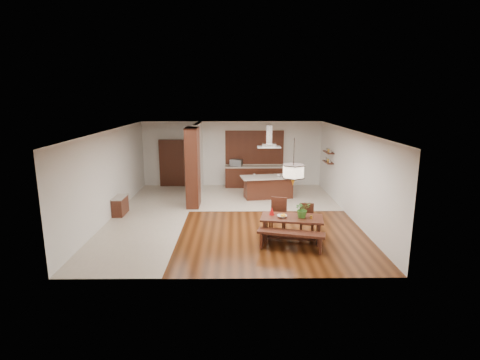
{
  "coord_description": "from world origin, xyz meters",
  "views": [
    {
      "loc": [
        0.15,
        -12.16,
        3.97
      ],
      "look_at": [
        0.3,
        0.0,
        1.25
      ],
      "focal_mm": 28.0,
      "sensor_mm": 36.0,
      "label": 1
    }
  ],
  "objects_px": {
    "dining_table": "(292,223)",
    "dining_chair_left": "(278,216)",
    "kitchen_island": "(268,187)",
    "fruit_bowl": "(282,216)",
    "pendant_lantern": "(294,162)",
    "hallway_console": "(120,206)",
    "dining_chair_right": "(307,220)",
    "island_cup": "(279,175)",
    "foliage_plant": "(303,209)",
    "dining_bench": "(291,241)",
    "microwave": "(236,163)",
    "range_hood": "(269,136)"
  },
  "relations": [
    {
      "from": "dining_chair_left",
      "to": "dining_chair_right",
      "type": "relative_size",
      "value": 1.15
    },
    {
      "from": "hallway_console",
      "to": "pendant_lantern",
      "type": "height_order",
      "value": "pendant_lantern"
    },
    {
      "from": "kitchen_island",
      "to": "island_cup",
      "type": "xyz_separation_m",
      "value": [
        0.39,
        -0.09,
        0.48
      ]
    },
    {
      "from": "dining_table",
      "to": "kitchen_island",
      "type": "relative_size",
      "value": 0.8
    },
    {
      "from": "dining_bench",
      "to": "dining_chair_right",
      "type": "distance_m",
      "value": 1.23
    },
    {
      "from": "dining_chair_right",
      "to": "foliage_plant",
      "type": "relative_size",
      "value": 1.93
    },
    {
      "from": "dining_chair_left",
      "to": "dining_chair_right",
      "type": "bearing_deg",
      "value": 5.73
    },
    {
      "from": "dining_table",
      "to": "dining_chair_right",
      "type": "xyz_separation_m",
      "value": [
        0.51,
        0.44,
        -0.06
      ]
    },
    {
      "from": "island_cup",
      "to": "microwave",
      "type": "relative_size",
      "value": 0.24
    },
    {
      "from": "island_cup",
      "to": "microwave",
      "type": "height_order",
      "value": "microwave"
    },
    {
      "from": "pendant_lantern",
      "to": "foliage_plant",
      "type": "bearing_deg",
      "value": -6.4
    },
    {
      "from": "dining_bench",
      "to": "island_cup",
      "type": "xyz_separation_m",
      "value": [
        0.24,
        5.11,
        0.69
      ]
    },
    {
      "from": "dining_chair_right",
      "to": "microwave",
      "type": "distance_m",
      "value": 6.41
    },
    {
      "from": "dining_chair_left",
      "to": "fruit_bowl",
      "type": "xyz_separation_m",
      "value": [
        0.05,
        -0.62,
        0.21
      ]
    },
    {
      "from": "dining_bench",
      "to": "microwave",
      "type": "xyz_separation_m",
      "value": [
        -1.43,
        7.08,
        0.85
      ]
    },
    {
      "from": "hallway_console",
      "to": "fruit_bowl",
      "type": "bearing_deg",
      "value": -25.7
    },
    {
      "from": "hallway_console",
      "to": "dining_chair_right",
      "type": "xyz_separation_m",
      "value": [
        6.03,
        -2.05,
        0.15
      ]
    },
    {
      "from": "hallway_console",
      "to": "dining_chair_right",
      "type": "height_order",
      "value": "dining_chair_right"
    },
    {
      "from": "dining_bench",
      "to": "pendant_lantern",
      "type": "xyz_separation_m",
      "value": [
        0.11,
        0.6,
        2.0
      ]
    },
    {
      "from": "dining_table",
      "to": "dining_chair_left",
      "type": "bearing_deg",
      "value": 119.37
    },
    {
      "from": "hallway_console",
      "to": "island_cup",
      "type": "distance_m",
      "value": 6.04
    },
    {
      "from": "dining_chair_left",
      "to": "hallway_console",
      "type": "bearing_deg",
      "value": 175.5
    },
    {
      "from": "kitchen_island",
      "to": "hallway_console",
      "type": "bearing_deg",
      "value": -167.91
    },
    {
      "from": "fruit_bowl",
      "to": "kitchen_island",
      "type": "bearing_deg",
      "value": 89.77
    },
    {
      "from": "foliage_plant",
      "to": "range_hood",
      "type": "xyz_separation_m",
      "value": [
        -0.54,
        4.63,
        1.52
      ]
    },
    {
      "from": "pendant_lantern",
      "to": "dining_table",
      "type": "bearing_deg",
      "value": 180.0
    },
    {
      "from": "hallway_console",
      "to": "dining_bench",
      "type": "relative_size",
      "value": 0.5
    },
    {
      "from": "dining_chair_left",
      "to": "island_cup",
      "type": "distance_m",
      "value": 3.97
    },
    {
      "from": "dining_chair_right",
      "to": "pendant_lantern",
      "type": "bearing_deg",
      "value": -132.99
    },
    {
      "from": "dining_chair_left",
      "to": "kitchen_island",
      "type": "relative_size",
      "value": 0.47
    },
    {
      "from": "kitchen_island",
      "to": "dining_chair_left",
      "type": "bearing_deg",
      "value": -100.67
    },
    {
      "from": "foliage_plant",
      "to": "range_hood",
      "type": "relative_size",
      "value": 0.53
    },
    {
      "from": "hallway_console",
      "to": "dining_chair_right",
      "type": "relative_size",
      "value": 0.95
    },
    {
      "from": "pendant_lantern",
      "to": "island_cup",
      "type": "bearing_deg",
      "value": 88.3
    },
    {
      "from": "dining_chair_right",
      "to": "pendant_lantern",
      "type": "height_order",
      "value": "pendant_lantern"
    },
    {
      "from": "dining_bench",
      "to": "range_hood",
      "type": "xyz_separation_m",
      "value": [
        -0.16,
        5.2,
        2.22
      ]
    },
    {
      "from": "dining_chair_left",
      "to": "dining_chair_right",
      "type": "height_order",
      "value": "dining_chair_left"
    },
    {
      "from": "dining_bench",
      "to": "dining_chair_left",
      "type": "bearing_deg",
      "value": 100.64
    },
    {
      "from": "dining_chair_left",
      "to": "microwave",
      "type": "bearing_deg",
      "value": 117.21
    },
    {
      "from": "fruit_bowl",
      "to": "island_cup",
      "type": "distance_m",
      "value": 4.56
    },
    {
      "from": "fruit_bowl",
      "to": "pendant_lantern",
      "type": "bearing_deg",
      "value": 7.26
    },
    {
      "from": "dining_bench",
      "to": "dining_chair_right",
      "type": "height_order",
      "value": "dining_chair_right"
    },
    {
      "from": "dining_bench",
      "to": "foliage_plant",
      "type": "height_order",
      "value": "foliage_plant"
    },
    {
      "from": "dining_chair_right",
      "to": "pendant_lantern",
      "type": "distance_m",
      "value": 1.9
    },
    {
      "from": "hallway_console",
      "to": "dining_chair_left",
      "type": "bearing_deg",
      "value": -20.15
    },
    {
      "from": "dining_chair_right",
      "to": "island_cup",
      "type": "height_order",
      "value": "island_cup"
    },
    {
      "from": "island_cup",
      "to": "microwave",
      "type": "distance_m",
      "value": 2.59
    },
    {
      "from": "hallway_console",
      "to": "fruit_bowl",
      "type": "xyz_separation_m",
      "value": [
        5.24,
        -2.52,
        0.42
      ]
    },
    {
      "from": "dining_bench",
      "to": "pendant_lantern",
      "type": "bearing_deg",
      "value": 80.08
    },
    {
      "from": "hallway_console",
      "to": "dining_chair_left",
      "type": "xyz_separation_m",
      "value": [
        5.19,
        -1.91,
        0.22
      ]
    }
  ]
}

